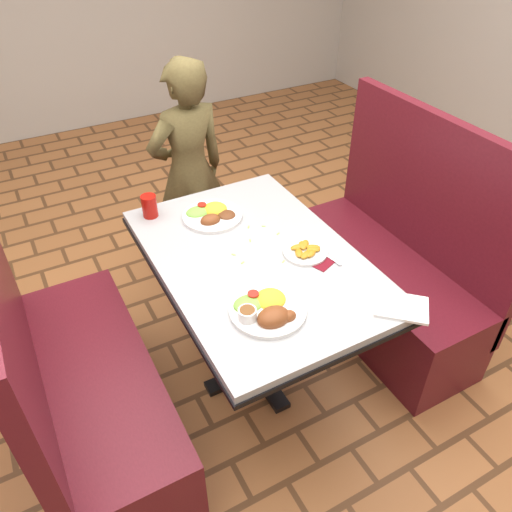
{
  "coord_description": "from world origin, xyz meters",
  "views": [
    {
      "loc": [
        -0.79,
        -1.46,
        2.05
      ],
      "look_at": [
        0.0,
        0.0,
        0.75
      ],
      "focal_mm": 35.0,
      "sensor_mm": 36.0,
      "label": 1
    }
  ],
  "objects_px": {
    "near_dinner_plate": "(267,307)",
    "far_dinner_plate": "(212,212)",
    "dining_table": "(256,273)",
    "booth_bench_left": "(87,392)",
    "booth_bench_right": "(387,274)",
    "diner_person": "(189,173)",
    "plantain_plate": "(305,251)",
    "red_tumbler": "(149,206)"
  },
  "relations": [
    {
      "from": "booth_bench_right",
      "to": "diner_person",
      "type": "bearing_deg",
      "value": 126.05
    },
    {
      "from": "diner_person",
      "to": "far_dinner_plate",
      "type": "distance_m",
      "value": 0.64
    },
    {
      "from": "dining_table",
      "to": "diner_person",
      "type": "bearing_deg",
      "value": 84.83
    },
    {
      "from": "near_dinner_plate",
      "to": "plantain_plate",
      "type": "bearing_deg",
      "value": 36.58
    },
    {
      "from": "booth_bench_right",
      "to": "plantain_plate",
      "type": "distance_m",
      "value": 0.75
    },
    {
      "from": "diner_person",
      "to": "plantain_plate",
      "type": "distance_m",
      "value": 1.07
    },
    {
      "from": "dining_table",
      "to": "plantain_plate",
      "type": "relative_size",
      "value": 6.36
    },
    {
      "from": "dining_table",
      "to": "plantain_plate",
      "type": "bearing_deg",
      "value": -22.93
    },
    {
      "from": "booth_bench_right",
      "to": "far_dinner_plate",
      "type": "xyz_separation_m",
      "value": [
        -0.84,
        0.36,
        0.45
      ]
    },
    {
      "from": "near_dinner_plate",
      "to": "diner_person",
      "type": "bearing_deg",
      "value": 80.57
    },
    {
      "from": "near_dinner_plate",
      "to": "red_tumbler",
      "type": "height_order",
      "value": "red_tumbler"
    },
    {
      "from": "near_dinner_plate",
      "to": "far_dinner_plate",
      "type": "relative_size",
      "value": 1.03
    },
    {
      "from": "dining_table",
      "to": "red_tumbler",
      "type": "relative_size",
      "value": 11.28
    },
    {
      "from": "booth_bench_left",
      "to": "booth_bench_right",
      "type": "relative_size",
      "value": 1.0
    },
    {
      "from": "booth_bench_left",
      "to": "diner_person",
      "type": "bearing_deg",
      "value": 47.74
    },
    {
      "from": "diner_person",
      "to": "far_dinner_plate",
      "type": "height_order",
      "value": "diner_person"
    },
    {
      "from": "booth_bench_left",
      "to": "plantain_plate",
      "type": "distance_m",
      "value": 1.09
    },
    {
      "from": "dining_table",
      "to": "far_dinner_plate",
      "type": "xyz_separation_m",
      "value": [
        -0.04,
        0.36,
        0.12
      ]
    },
    {
      "from": "booth_bench_right",
      "to": "far_dinner_plate",
      "type": "distance_m",
      "value": 1.02
    },
    {
      "from": "booth_bench_right",
      "to": "dining_table",
      "type": "bearing_deg",
      "value": 180.0
    },
    {
      "from": "dining_table",
      "to": "near_dinner_plate",
      "type": "relative_size",
      "value": 4.2
    },
    {
      "from": "far_dinner_plate",
      "to": "red_tumbler",
      "type": "distance_m",
      "value": 0.29
    },
    {
      "from": "dining_table",
      "to": "diner_person",
      "type": "relative_size",
      "value": 0.92
    },
    {
      "from": "booth_bench_right",
      "to": "booth_bench_left",
      "type": "bearing_deg",
      "value": 180.0
    },
    {
      "from": "booth_bench_right",
      "to": "diner_person",
      "type": "xyz_separation_m",
      "value": [
        -0.71,
        0.98,
        0.33
      ]
    },
    {
      "from": "dining_table",
      "to": "booth_bench_right",
      "type": "bearing_deg",
      "value": 0.0
    },
    {
      "from": "dining_table",
      "to": "booth_bench_left",
      "type": "bearing_deg",
      "value": 180.0
    },
    {
      "from": "far_dinner_plate",
      "to": "diner_person",
      "type": "bearing_deg",
      "value": 78.2
    },
    {
      "from": "booth_bench_left",
      "to": "red_tumbler",
      "type": "height_order",
      "value": "booth_bench_left"
    },
    {
      "from": "far_dinner_plate",
      "to": "red_tumbler",
      "type": "bearing_deg",
      "value": 149.91
    },
    {
      "from": "booth_bench_left",
      "to": "far_dinner_plate",
      "type": "distance_m",
      "value": 0.95
    },
    {
      "from": "diner_person",
      "to": "booth_bench_left",
      "type": "bearing_deg",
      "value": 40.22
    },
    {
      "from": "booth_bench_right",
      "to": "far_dinner_plate",
      "type": "bearing_deg",
      "value": 156.54
    },
    {
      "from": "booth_bench_left",
      "to": "plantain_plate",
      "type": "relative_size",
      "value": 6.3
    },
    {
      "from": "booth_bench_right",
      "to": "plantain_plate",
      "type": "height_order",
      "value": "booth_bench_right"
    },
    {
      "from": "plantain_plate",
      "to": "dining_table",
      "type": "bearing_deg",
      "value": 157.07
    },
    {
      "from": "near_dinner_plate",
      "to": "red_tumbler",
      "type": "xyz_separation_m",
      "value": [
        -0.16,
        0.83,
        0.02
      ]
    },
    {
      "from": "dining_table",
      "to": "near_dinner_plate",
      "type": "xyz_separation_m",
      "value": [
        -0.13,
        -0.32,
        0.13
      ]
    },
    {
      "from": "plantain_plate",
      "to": "booth_bench_left",
      "type": "bearing_deg",
      "value": 175.28
    },
    {
      "from": "near_dinner_plate",
      "to": "plantain_plate",
      "type": "distance_m",
      "value": 0.4
    },
    {
      "from": "booth_bench_right",
      "to": "near_dinner_plate",
      "type": "relative_size",
      "value": 4.16
    },
    {
      "from": "dining_table",
      "to": "plantain_plate",
      "type": "xyz_separation_m",
      "value": [
        0.19,
        -0.08,
        0.11
      ]
    }
  ]
}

